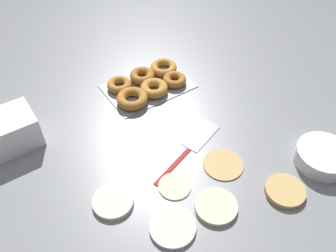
{
  "coord_description": "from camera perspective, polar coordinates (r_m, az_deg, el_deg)",
  "views": [
    {
      "loc": [
        0.35,
        0.52,
        0.82
      ],
      "look_at": [
        -0.07,
        -0.11,
        0.04
      ],
      "focal_mm": 38.0,
      "sensor_mm": 36.0,
      "label": 1
    }
  ],
  "objects": [
    {
      "name": "pancake_5",
      "position": [
        1.04,
        8.85,
        -6.02
      ],
      "size": [
        0.12,
        0.12,
        0.01
      ],
      "primitive_type": "cylinder",
      "color": "tan",
      "rests_on": "ground_plane"
    },
    {
      "name": "pancake_1",
      "position": [
        0.96,
        7.72,
        -12.64
      ],
      "size": [
        0.11,
        0.11,
        0.01
      ],
      "primitive_type": "cylinder",
      "color": "beige",
      "rests_on": "ground_plane"
    },
    {
      "name": "donut_tray",
      "position": [
        1.27,
        -3.31,
        6.79
      ],
      "size": [
        0.3,
        0.2,
        0.04
      ],
      "color": "#93969B",
      "rests_on": "ground_plane"
    },
    {
      "name": "spatula",
      "position": [
        1.09,
        4.33,
        -2.46
      ],
      "size": [
        0.29,
        0.13,
        0.01
      ],
      "rotation": [
        0.0,
        0.0,
        3.47
      ],
      "color": "maroon",
      "rests_on": "ground_plane"
    },
    {
      "name": "pancake_2",
      "position": [
        1.02,
        18.27,
        -9.84
      ],
      "size": [
        0.11,
        0.11,
        0.02
      ],
      "primitive_type": "cylinder",
      "color": "tan",
      "rests_on": "ground_plane"
    },
    {
      "name": "pancake_3",
      "position": [
        0.97,
        -8.8,
        -11.87
      ],
      "size": [
        0.11,
        0.11,
        0.01
      ],
      "primitive_type": "cylinder",
      "color": "silver",
      "rests_on": "ground_plane"
    },
    {
      "name": "ground_plane",
      "position": [
        1.03,
        0.13,
        -6.89
      ],
      "size": [
        3.0,
        3.0,
        0.0
      ],
      "primitive_type": "plane",
      "color": "gray"
    },
    {
      "name": "container_stack",
      "position": [
        1.15,
        -24.1,
        -0.69
      ],
      "size": [
        0.16,
        0.13,
        0.1
      ],
      "color": "white",
      "rests_on": "ground_plane"
    },
    {
      "name": "pancake_0",
      "position": [
        0.92,
        0.75,
        -15.9
      ],
      "size": [
        0.12,
        0.12,
        0.01
      ],
      "primitive_type": "cylinder",
      "color": "silver",
      "rests_on": "ground_plane"
    },
    {
      "name": "pancake_4",
      "position": [
        0.99,
        1.08,
        -9.56
      ],
      "size": [
        0.09,
        0.09,
        0.01
      ],
      "primitive_type": "cylinder",
      "color": "beige",
      "rests_on": "ground_plane"
    },
    {
      "name": "batter_bowl",
      "position": [
        1.12,
        23.57,
        -4.5
      ],
      "size": [
        0.16,
        0.16,
        0.05
      ],
      "color": "white",
      "rests_on": "ground_plane"
    }
  ]
}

